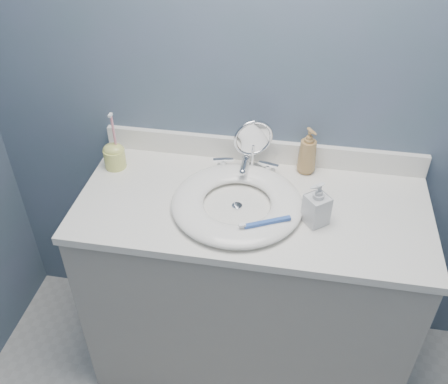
% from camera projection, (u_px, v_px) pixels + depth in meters
% --- Properties ---
extents(back_wall, '(2.20, 0.02, 2.40)m').
position_uv_depth(back_wall, '(266.00, 83.00, 1.74)').
color(back_wall, '#49616E').
rests_on(back_wall, ground).
extents(vanity_cabinet, '(1.20, 0.55, 0.85)m').
position_uv_depth(vanity_cabinet, '(249.00, 290.00, 2.01)').
color(vanity_cabinet, '#A19B93').
rests_on(vanity_cabinet, ground).
extents(countertop, '(1.22, 0.57, 0.03)m').
position_uv_depth(countertop, '(252.00, 207.00, 1.73)').
color(countertop, white).
rests_on(countertop, vanity_cabinet).
extents(backsplash, '(1.22, 0.02, 0.09)m').
position_uv_depth(backsplash, '(262.00, 151.00, 1.90)').
color(backsplash, white).
rests_on(backsplash, countertop).
extents(basin, '(0.45, 0.45, 0.04)m').
position_uv_depth(basin, '(237.00, 203.00, 1.70)').
color(basin, white).
rests_on(basin, countertop).
extents(drain, '(0.04, 0.04, 0.01)m').
position_uv_depth(drain, '(237.00, 206.00, 1.71)').
color(drain, silver).
rests_on(drain, countertop).
extents(faucet, '(0.25, 0.13, 0.07)m').
position_uv_depth(faucet, '(245.00, 168.00, 1.84)').
color(faucet, silver).
rests_on(faucet, countertop).
extents(makeup_mirror, '(0.14, 0.08, 0.22)m').
position_uv_depth(makeup_mirror, '(253.00, 144.00, 1.80)').
color(makeup_mirror, silver).
rests_on(makeup_mirror, countertop).
extents(soap_bottle_amber, '(0.10, 0.10, 0.18)m').
position_uv_depth(soap_bottle_amber, '(308.00, 151.00, 1.82)').
color(soap_bottle_amber, '#A47E4A').
rests_on(soap_bottle_amber, countertop).
extents(soap_bottle_clear, '(0.10, 0.10, 0.16)m').
position_uv_depth(soap_bottle_clear, '(317.00, 203.00, 1.60)').
color(soap_bottle_clear, silver).
rests_on(soap_bottle_clear, countertop).
extents(toothbrush_holder, '(0.08, 0.08, 0.23)m').
position_uv_depth(toothbrush_holder, '(114.00, 155.00, 1.86)').
color(toothbrush_holder, '#D2D76B').
rests_on(toothbrush_holder, countertop).
extents(toothbrush_lying, '(0.16, 0.09, 0.02)m').
position_uv_depth(toothbrush_lying, '(266.00, 223.00, 1.58)').
color(toothbrush_lying, '#3258B1').
rests_on(toothbrush_lying, basin).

